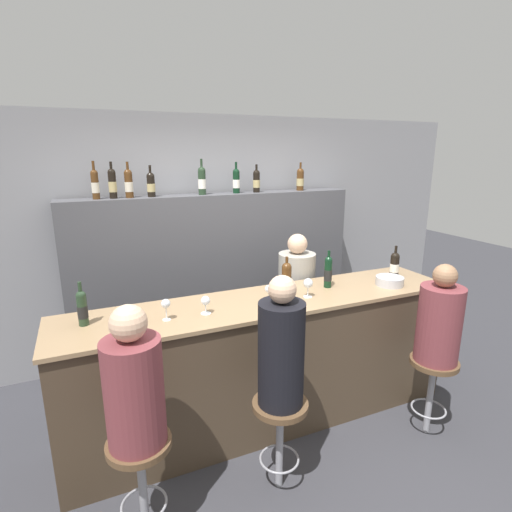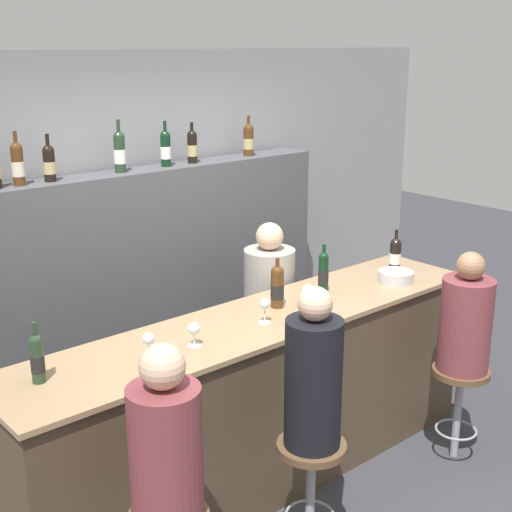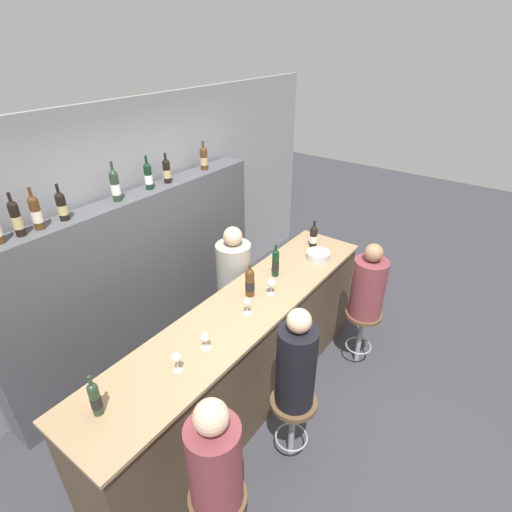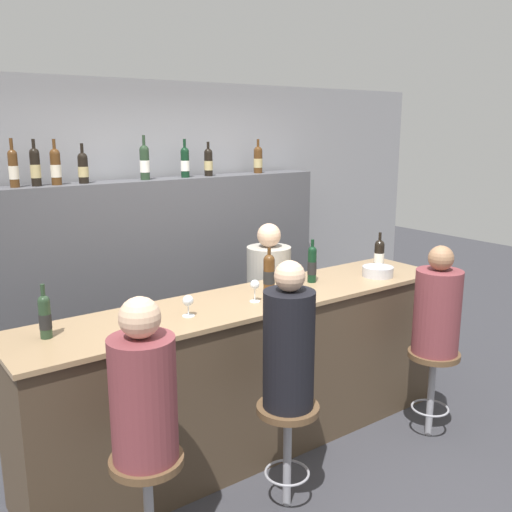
{
  "view_description": "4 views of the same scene",
  "coord_description": "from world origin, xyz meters",
  "px_view_note": "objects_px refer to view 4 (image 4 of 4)",
  "views": [
    {
      "loc": [
        -1.28,
        -2.36,
        2.22
      ],
      "look_at": [
        -0.12,
        0.28,
        1.47
      ],
      "focal_mm": 28.0,
      "sensor_mm": 36.0,
      "label": 1
    },
    {
      "loc": [
        -2.57,
        -2.62,
        2.64
      ],
      "look_at": [
        0.03,
        0.38,
        1.45
      ],
      "focal_mm": 50.0,
      "sensor_mm": 36.0,
      "label": 2
    },
    {
      "loc": [
        -2.11,
        -1.36,
        3.12
      ],
      "look_at": [
        0.21,
        0.33,
        1.49
      ],
      "focal_mm": 28.0,
      "sensor_mm": 36.0,
      "label": 3
    },
    {
      "loc": [
        -2.16,
        -2.67,
        2.22
      ],
      "look_at": [
        0.09,
        0.39,
        1.36
      ],
      "focal_mm": 40.0,
      "sensor_mm": 36.0,
      "label": 4
    }
  ],
  "objects_px": {
    "wine_bottle_backbar_6": "(208,162)",
    "wine_glass_0": "(145,307)",
    "wine_bottle_backbar_1": "(35,167)",
    "wine_glass_1": "(188,302)",
    "wine_bottle_counter_2": "(312,264)",
    "wine_glass_2": "(255,286)",
    "guest_seated_middle": "(289,344)",
    "bar_stool_left": "(148,483)",
    "wine_bottle_counter_0": "(45,316)",
    "wine_bottle_backbar_3": "(83,168)",
    "wine_bottle_backbar_0": "(13,168)",
    "guest_seated_right": "(437,308)",
    "wine_bottle_counter_1": "(269,273)",
    "wine_bottle_counter_3": "(379,254)",
    "bartender": "(269,319)",
    "wine_bottle_backbar_5": "(185,162)",
    "guest_seated_left": "(143,390)",
    "bar_stool_middle": "(288,428)",
    "wine_bottle_backbar_7": "(258,159)",
    "metal_bowl": "(378,271)",
    "wine_bottle_backbar_4": "(145,162)",
    "wine_glass_3": "(295,277)",
    "wine_bottle_backbar_2": "(56,166)"
  },
  "relations": [
    {
      "from": "wine_bottle_counter_3",
      "to": "wine_bottle_backbar_1",
      "type": "relative_size",
      "value": 0.88
    },
    {
      "from": "wine_bottle_counter_0",
      "to": "bartender",
      "type": "relative_size",
      "value": 0.21
    },
    {
      "from": "wine_bottle_backbar_0",
      "to": "guest_seated_right",
      "type": "relative_size",
      "value": 0.44
    },
    {
      "from": "wine_bottle_counter_0",
      "to": "wine_glass_2",
      "type": "height_order",
      "value": "wine_bottle_counter_0"
    },
    {
      "from": "guest_seated_middle",
      "to": "wine_glass_0",
      "type": "bearing_deg",
      "value": 134.98
    },
    {
      "from": "wine_bottle_backbar_3",
      "to": "guest_seated_right",
      "type": "height_order",
      "value": "wine_bottle_backbar_3"
    },
    {
      "from": "wine_bottle_backbar_5",
      "to": "guest_seated_middle",
      "type": "height_order",
      "value": "wine_bottle_backbar_5"
    },
    {
      "from": "wine_bottle_backbar_6",
      "to": "wine_glass_0",
      "type": "height_order",
      "value": "wine_bottle_backbar_6"
    },
    {
      "from": "wine_bottle_backbar_7",
      "to": "wine_glass_1",
      "type": "relative_size",
      "value": 2.31
    },
    {
      "from": "wine_bottle_counter_2",
      "to": "wine_glass_1",
      "type": "relative_size",
      "value": 2.43
    },
    {
      "from": "wine_bottle_backbar_4",
      "to": "bar_stool_left",
      "type": "height_order",
      "value": "wine_bottle_backbar_4"
    },
    {
      "from": "metal_bowl",
      "to": "guest_seated_middle",
      "type": "distance_m",
      "value": 1.46
    },
    {
      "from": "wine_bottle_counter_1",
      "to": "guest_seated_middle",
      "type": "bearing_deg",
      "value": -119.92
    },
    {
      "from": "wine_bottle_backbar_5",
      "to": "guest_seated_left",
      "type": "relative_size",
      "value": 0.39
    },
    {
      "from": "wine_bottle_backbar_6",
      "to": "wine_glass_0",
      "type": "distance_m",
      "value": 2.0
    },
    {
      "from": "wine_bottle_backbar_4",
      "to": "wine_glass_3",
      "type": "xyz_separation_m",
      "value": [
        0.45,
        -1.36,
        -0.74
      ]
    },
    {
      "from": "wine_bottle_counter_2",
      "to": "wine_bottle_backbar_1",
      "type": "xyz_separation_m",
      "value": [
        -1.59,
        1.22,
        0.71
      ]
    },
    {
      "from": "wine_bottle_backbar_1",
      "to": "wine_glass_1",
      "type": "xyz_separation_m",
      "value": [
        0.46,
        -1.36,
        -0.76
      ]
    },
    {
      "from": "wine_bottle_counter_0",
      "to": "guest_seated_left",
      "type": "relative_size",
      "value": 0.37
    },
    {
      "from": "wine_bottle_backbar_2",
      "to": "wine_bottle_backbar_3",
      "type": "distance_m",
      "value": 0.2
    },
    {
      "from": "wine_bottle_backbar_6",
      "to": "bartender",
      "type": "bearing_deg",
      "value": -81.79
    },
    {
      "from": "wine_bottle_backbar_6",
      "to": "bar_stool_left",
      "type": "height_order",
      "value": "wine_bottle_backbar_6"
    },
    {
      "from": "guest_seated_left",
      "to": "guest_seated_middle",
      "type": "relative_size",
      "value": 0.95
    },
    {
      "from": "wine_bottle_counter_0",
      "to": "wine_glass_1",
      "type": "distance_m",
      "value": 0.82
    },
    {
      "from": "wine_glass_1",
      "to": "wine_glass_0",
      "type": "bearing_deg",
      "value": -180.0
    },
    {
      "from": "guest_seated_left",
      "to": "wine_bottle_counter_3",
      "type": "bearing_deg",
      "value": 16.67
    },
    {
      "from": "bar_stool_left",
      "to": "guest_seated_middle",
      "type": "bearing_deg",
      "value": -0.0
    },
    {
      "from": "wine_bottle_backbar_2",
      "to": "guest_seated_right",
      "type": "height_order",
      "value": "wine_bottle_backbar_2"
    },
    {
      "from": "wine_bottle_counter_1",
      "to": "guest_seated_middle",
      "type": "height_order",
      "value": "guest_seated_middle"
    },
    {
      "from": "wine_bottle_counter_1",
      "to": "wine_bottle_backbar_3",
      "type": "distance_m",
      "value": 1.63
    },
    {
      "from": "wine_bottle_counter_2",
      "to": "guest_seated_left",
      "type": "height_order",
      "value": "guest_seated_left"
    },
    {
      "from": "wine_glass_0",
      "to": "wine_bottle_counter_2",
      "type": "bearing_deg",
      "value": 5.74
    },
    {
      "from": "wine_bottle_backbar_3",
      "to": "wine_bottle_backbar_0",
      "type": "bearing_deg",
      "value": 180.0
    },
    {
      "from": "guest_seated_middle",
      "to": "wine_bottle_backbar_5",
      "type": "bearing_deg",
      "value": 76.79
    },
    {
      "from": "wine_bottle_counter_1",
      "to": "bar_stool_middle",
      "type": "bearing_deg",
      "value": -119.92
    },
    {
      "from": "wine_bottle_counter_3",
      "to": "guest_seated_right",
      "type": "height_order",
      "value": "guest_seated_right"
    },
    {
      "from": "wine_glass_0",
      "to": "wine_bottle_backbar_3",
      "type": "bearing_deg",
      "value": 82.85
    },
    {
      "from": "wine_bottle_backbar_5",
      "to": "guest_seated_right",
      "type": "height_order",
      "value": "wine_bottle_backbar_5"
    },
    {
      "from": "wine_bottle_counter_2",
      "to": "wine_bottle_backbar_6",
      "type": "bearing_deg",
      "value": 96.29
    },
    {
      "from": "wine_glass_1",
      "to": "bar_stool_left",
      "type": "relative_size",
      "value": 0.2
    },
    {
      "from": "wine_bottle_backbar_5",
      "to": "metal_bowl",
      "type": "distance_m",
      "value": 1.83
    },
    {
      "from": "bar_stool_middle",
      "to": "wine_glass_0",
      "type": "bearing_deg",
      "value": 134.98
    },
    {
      "from": "wine_bottle_backbar_4",
      "to": "bar_stool_middle",
      "type": "distance_m",
      "value": 2.42
    },
    {
      "from": "bar_stool_middle",
      "to": "guest_seated_middle",
      "type": "xyz_separation_m",
      "value": [
        0.0,
        -0.0,
        0.52
      ]
    },
    {
      "from": "wine_bottle_backbar_3",
      "to": "wine_glass_2",
      "type": "relative_size",
      "value": 2.02
    },
    {
      "from": "wine_bottle_backbar_4",
      "to": "wine_glass_0",
      "type": "bearing_deg",
      "value": -116.49
    },
    {
      "from": "wine_bottle_backbar_7",
      "to": "bar_stool_middle",
      "type": "distance_m",
      "value": 2.7
    },
    {
      "from": "guest_seated_left",
      "to": "wine_bottle_backbar_1",
      "type": "bearing_deg",
      "value": 86.36
    },
    {
      "from": "wine_bottle_counter_2",
      "to": "wine_glass_2",
      "type": "distance_m",
      "value": 0.64
    },
    {
      "from": "wine_glass_2",
      "to": "guest_seated_middle",
      "type": "xyz_separation_m",
      "value": [
        -0.19,
        -0.59,
        -0.17
      ]
    }
  ]
}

